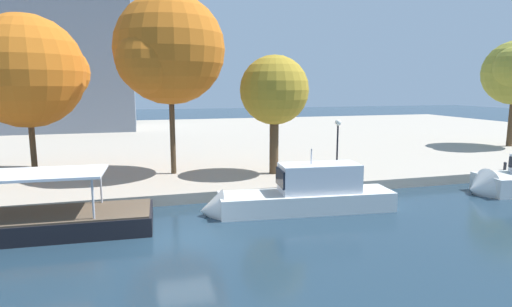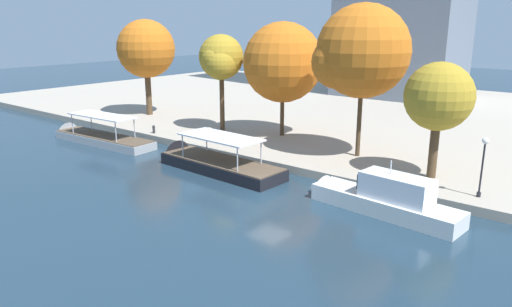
# 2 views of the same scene
# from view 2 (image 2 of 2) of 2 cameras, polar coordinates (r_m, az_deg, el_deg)

# --- Properties ---
(ground_plane) EXTENTS (220.00, 220.00, 0.00)m
(ground_plane) POSITION_cam_2_polar(r_m,az_deg,el_deg) (32.58, 1.60, -5.49)
(ground_plane) COLOR #1E3342
(dock_promenade) EXTENTS (120.00, 55.00, 0.65)m
(dock_promenade) POSITION_cam_2_polar(r_m,az_deg,el_deg) (61.36, 20.72, 3.75)
(dock_promenade) COLOR #A39989
(dock_promenade) RESTS_ON ground_plane
(tour_boat_0) EXTENTS (13.32, 3.47, 3.92)m
(tour_boat_0) POSITION_cam_2_polar(r_m,az_deg,el_deg) (50.48, -18.24, 1.64)
(tour_boat_0) COLOR #9EA3A8
(tour_boat_0) RESTS_ON ground_plane
(tour_boat_1) EXTENTS (12.38, 3.78, 4.19)m
(tour_boat_1) POSITION_cam_2_polar(r_m,az_deg,el_deg) (39.28, -5.27, -1.36)
(tour_boat_1) COLOR black
(tour_boat_1) RESTS_ON ground_plane
(motor_yacht_2) EXTENTS (10.78, 3.22, 4.26)m
(motor_yacht_2) POSITION_cam_2_polar(r_m,az_deg,el_deg) (31.40, 14.24, -5.39)
(motor_yacht_2) COLOR silver
(motor_yacht_2) RESTS_ON ground_plane
(mooring_bollard_0) EXTENTS (0.30, 0.30, 0.83)m
(mooring_bollard_0) POSITION_cam_2_polar(r_m,az_deg,el_deg) (49.91, -11.96, 2.86)
(mooring_bollard_0) COLOR #2D2D33
(mooring_bollard_0) RESTS_ON dock_promenade
(lamp_post) EXTENTS (0.43, 0.43, 3.93)m
(lamp_post) POSITION_cam_2_polar(r_m,az_deg,el_deg) (33.66, 25.23, -0.56)
(lamp_post) COLOR black
(lamp_post) RESTS_ON dock_promenade
(tree_0) EXTENTS (7.78, 7.66, 10.97)m
(tree_0) POSITION_cam_2_polar(r_m,az_deg,el_deg) (47.09, 3.53, 10.70)
(tree_0) COLOR #4C3823
(tree_0) RESTS_ON dock_promenade
(tree_1) EXTENTS (4.52, 4.68, 9.74)m
(tree_1) POSITION_cam_2_polar(r_m,az_deg,el_deg) (49.24, -4.24, 11.04)
(tree_1) COLOR #4C3823
(tree_1) RESTS_ON dock_promenade
(tree_2) EXTENTS (4.80, 4.80, 8.29)m
(tree_2) POSITION_cam_2_polar(r_m,az_deg,el_deg) (36.13, 20.67, 6.26)
(tree_2) COLOR #4C3823
(tree_2) RESTS_ON dock_promenade
(tree_3) EXTENTS (7.51, 7.51, 12.39)m
(tree_3) POSITION_cam_2_polar(r_m,az_deg,el_deg) (39.97, 11.94, 11.54)
(tree_3) COLOR #4C3823
(tree_3) RESTS_ON dock_promenade
(tree_5) EXTENTS (6.78, 6.78, 11.23)m
(tree_5) POSITION_cam_2_polar(r_m,az_deg,el_deg) (59.51, -13.06, 12.05)
(tree_5) COLOR #4C3823
(tree_5) RESTS_ON dock_promenade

